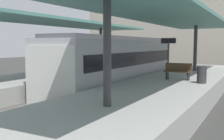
% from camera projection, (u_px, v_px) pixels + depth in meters
% --- Properties ---
extents(ground_plane, '(80.00, 80.00, 0.00)m').
position_uv_depth(ground_plane, '(89.00, 99.00, 14.37)').
color(ground_plane, '#383835').
extents(platform_left, '(4.40, 28.00, 1.00)m').
position_uv_depth(platform_left, '(34.00, 84.00, 16.11)').
color(platform_left, '#9E9E99').
rests_on(platform_left, ground_plane).
extents(platform_right, '(4.40, 28.00, 1.00)m').
position_uv_depth(platform_right, '(159.00, 96.00, 12.55)').
color(platform_right, '#9E9E99').
rests_on(platform_right, ground_plane).
extents(track_ballast, '(3.20, 28.00, 0.20)m').
position_uv_depth(track_ballast, '(89.00, 97.00, 14.36)').
color(track_ballast, '#4C4742').
rests_on(track_ballast, ground_plane).
extents(rail_near_side, '(0.08, 28.00, 0.14)m').
position_uv_depth(rail_near_side, '(78.00, 93.00, 14.68)').
color(rail_near_side, slate).
rests_on(rail_near_side, track_ballast).
extents(rail_far_side, '(0.08, 28.00, 0.14)m').
position_uv_depth(rail_far_side, '(101.00, 95.00, 14.01)').
color(rail_far_side, slate).
rests_on(rail_far_side, track_ballast).
extents(commuter_train, '(2.78, 12.90, 3.10)m').
position_uv_depth(commuter_train, '(118.00, 62.00, 17.17)').
color(commuter_train, '#ADADB2').
rests_on(commuter_train, track_ballast).
extents(canopy_left, '(4.18, 21.00, 3.34)m').
position_uv_depth(canopy_left, '(49.00, 22.00, 16.99)').
color(canopy_left, '#333335').
rests_on(canopy_left, platform_left).
extents(canopy_right, '(4.18, 21.00, 3.28)m').
position_uv_depth(canopy_right, '(170.00, 17.00, 13.44)').
color(canopy_right, '#333335').
rests_on(canopy_right, platform_right).
extents(platform_bench, '(1.40, 0.41, 0.86)m').
position_uv_depth(platform_bench, '(178.00, 71.00, 14.32)').
color(platform_bench, black).
rests_on(platform_bench, platform_right).
extents(platform_sign, '(0.90, 0.08, 2.21)m').
position_uv_depth(platform_sign, '(168.00, 48.00, 16.46)').
color(platform_sign, '#262628').
rests_on(platform_sign, platform_right).
extents(litter_bin, '(0.44, 0.44, 0.80)m').
position_uv_depth(litter_bin, '(202.00, 75.00, 12.99)').
color(litter_bin, '#2D2D30').
rests_on(litter_bin, platform_right).
extents(passenger_near_bench, '(0.36, 0.36, 1.70)m').
position_uv_depth(passenger_near_bench, '(78.00, 57.00, 21.61)').
color(passenger_near_bench, '#232328').
rests_on(passenger_near_bench, platform_left).
extents(station_building_backdrop, '(18.00, 6.00, 11.00)m').
position_uv_depth(station_building_backdrop, '(168.00, 22.00, 32.30)').
color(station_building_backdrop, '#A89E8E').
rests_on(station_building_backdrop, ground_plane).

